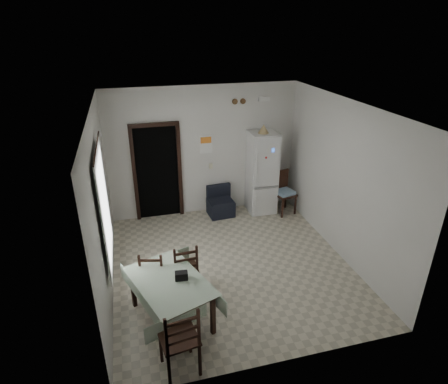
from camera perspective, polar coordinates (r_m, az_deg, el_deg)
name	(u,v)px	position (r m, az deg, el deg)	size (l,w,h in m)	color
ground	(231,264)	(7.04, 1.06, -10.96)	(4.50, 4.50, 0.00)	#B8B096
ceiling	(232,107)	(5.84, 1.29, 12.82)	(4.20, 4.50, 0.02)	white
wall_back	(204,152)	(8.33, -3.10, 6.14)	(4.20, 0.02, 2.90)	silver
wall_front	(285,273)	(4.48, 9.24, -12.03)	(4.20, 0.02, 2.90)	silver
wall_left	(102,208)	(6.12, -18.12, -2.31)	(0.02, 4.50, 2.90)	silver
wall_right	(343,181)	(7.12, 17.64, 1.64)	(0.02, 4.50, 2.90)	silver
doorway	(156,169)	(8.52, -10.26, 3.41)	(1.06, 0.52, 2.22)	black
window_recess	(97,208)	(5.90, -18.79, -2.35)	(0.10, 1.20, 1.60)	silver
curtain	(105,207)	(5.89, -17.73, -2.24)	(0.02, 1.45, 1.85)	silver
curtain_rod	(96,147)	(5.54, -18.89, 6.55)	(0.02, 0.02, 1.60)	black
calendar	(206,144)	(8.28, -2.77, 7.26)	(0.28, 0.02, 0.40)	white
calendar_image	(206,140)	(8.24, -2.77, 7.91)	(0.24, 0.01, 0.14)	orange
light_switch	(211,166)	(8.47, -2.03, 3.96)	(0.08, 0.02, 0.12)	beige
vent_left	(235,102)	(8.21, 1.67, 13.61)	(0.12, 0.12, 0.03)	brown
vent_right	(243,101)	(8.26, 2.90, 13.66)	(0.12, 0.12, 0.03)	brown
emergency_light	(264,99)	(8.38, 6.12, 13.93)	(0.25, 0.07, 0.09)	white
fridge	(262,173)	(8.56, 5.80, 2.94)	(0.61, 0.61, 1.89)	silver
tan_cone	(264,129)	(8.17, 6.05, 9.56)	(0.23, 0.23, 0.19)	tan
navy_seat	(221,201)	(8.53, -0.51, -1.45)	(0.56, 0.54, 0.67)	black
corner_chair	(285,193)	(8.67, 9.24, -0.18)	(0.43, 0.43, 0.99)	black
dining_table	(171,300)	(5.79, -8.07, -15.99)	(0.90, 1.36, 0.71)	#A3B89D
black_bag	(181,276)	(5.53, -6.51, -12.56)	(0.18, 0.11, 0.12)	black
dining_chair_far_left	(154,273)	(6.18, -10.66, -12.05)	(0.38, 0.38, 0.90)	black
dining_chair_far_right	(184,267)	(6.21, -6.05, -11.26)	(0.40, 0.40, 0.94)	black
dining_chair_near_head	(179,337)	(5.00, -6.89, -21.10)	(0.46, 0.46, 1.07)	black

